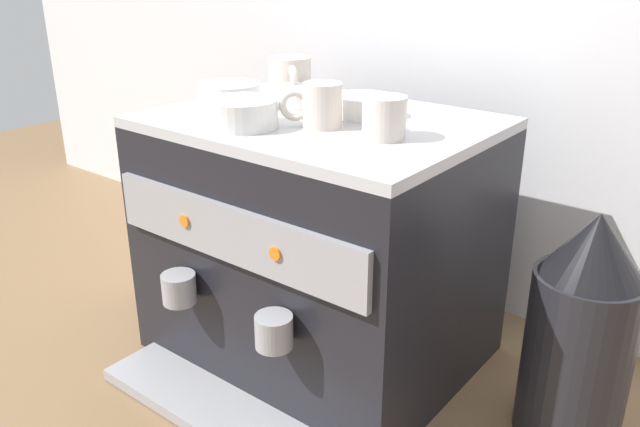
{
  "coord_description": "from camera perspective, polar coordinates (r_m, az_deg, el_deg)",
  "views": [
    {
      "loc": [
        0.66,
        -0.83,
        0.71
      ],
      "look_at": [
        0.0,
        0.0,
        0.27
      ],
      "focal_mm": 36.72,
      "sensor_mm": 36.0,
      "label": 1
    }
  ],
  "objects": [
    {
      "name": "ceramic_cup_2",
      "position": [
        1.27,
        -2.61,
        11.93
      ],
      "size": [
        0.1,
        0.1,
        0.07
      ],
      "color": "beige",
      "rests_on": "espresso_machine"
    },
    {
      "name": "ceramic_bowl_2",
      "position": [
        1.18,
        -1.78,
        10.16
      ],
      "size": [
        0.1,
        0.1,
        0.03
      ],
      "color": "white",
      "rests_on": "espresso_machine"
    },
    {
      "name": "espresso_machine",
      "position": [
        1.16,
        -0.14,
        -2.47
      ],
      "size": [
        0.54,
        0.53,
        0.45
      ],
      "color": "black",
      "rests_on": "ground_plane"
    },
    {
      "name": "ceramic_bowl_3",
      "position": [
        1.03,
        -6.8,
        8.63
      ],
      "size": [
        0.11,
        0.11,
        0.04
      ],
      "color": "white",
      "rests_on": "espresso_machine"
    },
    {
      "name": "milk_pitcher",
      "position": [
        1.5,
        -13.4,
        -4.11
      ],
      "size": [
        0.09,
        0.09,
        0.11
      ],
      "primitive_type": "cylinder",
      "color": "#B7B7BC",
      "rests_on": "ground_plane"
    },
    {
      "name": "ceramic_bowl_0",
      "position": [
        1.1,
        3.72,
        9.31
      ],
      "size": [
        0.1,
        0.1,
        0.04
      ],
      "color": "white",
      "rests_on": "espresso_machine"
    },
    {
      "name": "ceramic_cup_0",
      "position": [
        1.02,
        -0.02,
        9.43
      ],
      "size": [
        0.09,
        0.08,
        0.07
      ],
      "color": "beige",
      "rests_on": "espresso_machine"
    },
    {
      "name": "ceramic_bowl_1",
      "position": [
        1.16,
        -7.96,
        10.08
      ],
      "size": [
        0.11,
        0.11,
        0.04
      ],
      "color": "white",
      "rests_on": "espresso_machine"
    },
    {
      "name": "ground_plane",
      "position": [
        1.27,
        -0.0,
        -11.47
      ],
      "size": [
        4.0,
        4.0,
        0.0
      ],
      "primitive_type": "plane",
      "color": "brown"
    },
    {
      "name": "tiled_backsplash_wall",
      "position": [
        1.37,
        9.38,
        12.32
      ],
      "size": [
        2.8,
        0.03,
        0.95
      ],
      "primitive_type": "cube",
      "color": "silver",
      "rests_on": "ground_plane"
    },
    {
      "name": "coffee_grinder",
      "position": [
        1.05,
        21.76,
        -9.65
      ],
      "size": [
        0.16,
        0.16,
        0.37
      ],
      "color": "black",
      "rests_on": "ground_plane"
    },
    {
      "name": "ceramic_cup_1",
      "position": [
        0.97,
        5.56,
        8.38
      ],
      "size": [
        0.09,
        0.08,
        0.06
      ],
      "color": "beige",
      "rests_on": "espresso_machine"
    }
  ]
}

